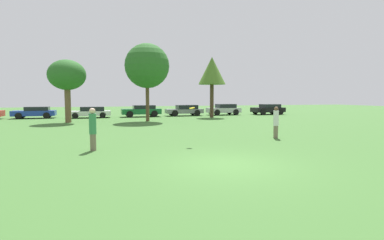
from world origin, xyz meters
TOP-DOWN VIEW (x-y plane):
  - ground_plane at (0.00, 0.00)m, footprint 120.00×120.00m
  - person_thrower at (-4.30, 3.93)m, footprint 0.29×0.29m
  - person_catcher at (5.05, 5.03)m, footprint 0.28×0.28m
  - frisbee at (0.06, 4.14)m, footprint 0.25×0.25m
  - tree_0 at (-6.83, 18.64)m, footprint 3.15×3.15m
  - tree_1 at (-0.01, 18.19)m, footprint 4.03×4.03m
  - tree_2 at (7.30, 21.03)m, footprint 2.92×2.92m
  - parked_car_blue at (-10.72, 25.05)m, footprint 4.11×1.95m
  - parked_car_white at (-5.27, 24.27)m, footprint 4.39×2.14m
  - parked_car_green at (0.20, 24.24)m, footprint 4.35×1.97m
  - parked_car_grey at (5.28, 24.58)m, footprint 4.36×1.94m
  - parked_car_silver at (10.32, 24.79)m, footprint 4.03×2.14m
  - parked_car_black at (16.04, 24.07)m, footprint 4.03×2.18m

SIDE VIEW (x-z plane):
  - ground_plane at x=0.00m, z-range 0.00..0.00m
  - parked_car_white at x=-5.27m, z-range 0.03..1.20m
  - parked_car_blue at x=-10.72m, z-range 0.04..1.24m
  - parked_car_grey at x=5.28m, z-range 0.05..1.31m
  - parked_car_green at x=0.20m, z-range 0.05..1.34m
  - parked_car_black at x=16.04m, z-range 0.05..1.35m
  - parked_car_silver at x=10.32m, z-range 0.04..1.38m
  - person_catcher at x=5.05m, z-range 0.03..1.73m
  - person_thrower at x=-4.30m, z-range 0.04..1.82m
  - frisbee at x=0.06m, z-range 1.67..1.76m
  - tree_0 at x=-6.83m, z-range 1.33..6.73m
  - tree_2 at x=7.30m, z-range 1.70..8.18m
  - tree_1 at x=-0.01m, z-range 1.49..8.52m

